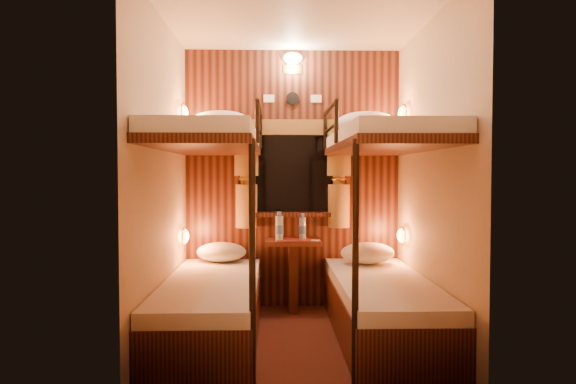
{
  "coord_description": "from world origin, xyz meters",
  "views": [
    {
      "loc": [
        -0.17,
        -3.79,
        1.25
      ],
      "look_at": [
        -0.07,
        0.15,
        1.11
      ],
      "focal_mm": 32.0,
      "sensor_mm": 36.0,
      "label": 1
    }
  ],
  "objects_px": {
    "table": "(293,265)",
    "bottle_left": "(279,228)",
    "bunk_left": "(211,265)",
    "bunk_right": "(382,264)",
    "bottle_right": "(302,228)"
  },
  "relations": [
    {
      "from": "bunk_left",
      "to": "table",
      "type": "bearing_deg",
      "value": 50.33
    },
    {
      "from": "bottle_left",
      "to": "bottle_right",
      "type": "relative_size",
      "value": 1.08
    },
    {
      "from": "bunk_right",
      "to": "bottle_left",
      "type": "relative_size",
      "value": 7.38
    },
    {
      "from": "bottle_left",
      "to": "table",
      "type": "bearing_deg",
      "value": 15.62
    },
    {
      "from": "bunk_right",
      "to": "table",
      "type": "height_order",
      "value": "bunk_right"
    },
    {
      "from": "bunk_right",
      "to": "bottle_right",
      "type": "relative_size",
      "value": 7.94
    },
    {
      "from": "bunk_right",
      "to": "bottle_left",
      "type": "distance_m",
      "value": 1.09
    },
    {
      "from": "bunk_right",
      "to": "bottle_right",
      "type": "xyz_separation_m",
      "value": [
        -0.56,
        0.77,
        0.19
      ]
    },
    {
      "from": "bottle_right",
      "to": "bunk_right",
      "type": "bearing_deg",
      "value": -53.8
    },
    {
      "from": "bunk_left",
      "to": "bottle_right",
      "type": "height_order",
      "value": "bunk_left"
    },
    {
      "from": "bunk_left",
      "to": "table",
      "type": "height_order",
      "value": "bunk_left"
    },
    {
      "from": "bunk_left",
      "to": "bottle_right",
      "type": "xyz_separation_m",
      "value": [
        0.73,
        0.77,
        0.19
      ]
    },
    {
      "from": "table",
      "to": "bottle_left",
      "type": "relative_size",
      "value": 2.54
    },
    {
      "from": "bottle_left",
      "to": "bottle_right",
      "type": "bearing_deg",
      "value": 7.18
    },
    {
      "from": "table",
      "to": "bottle_left",
      "type": "xyz_separation_m",
      "value": [
        -0.13,
        -0.04,
        0.35
      ]
    }
  ]
}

